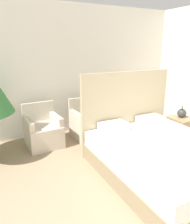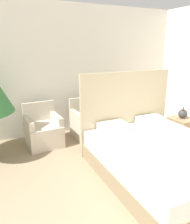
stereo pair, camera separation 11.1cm
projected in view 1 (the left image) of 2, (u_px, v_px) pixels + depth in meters
name	position (u px, v px, depth m)	size (l,w,h in m)	color
wall_back	(71.00, 70.00, 5.06)	(10.00, 0.06, 2.90)	silver
bed	(161.00, 155.00, 3.54)	(1.92, 2.25, 1.54)	#8C7A5B
armchair_near_window_left	(43.00, 133.00, 4.50)	(0.71, 0.72, 0.86)	beige
armchair_near_window_right	(88.00, 125.00, 4.94)	(0.70, 0.71, 0.86)	beige
nightstand	(180.00, 130.00, 4.69)	(0.43, 0.49, 0.54)	#937A56
table_lamp	(183.00, 104.00, 4.55)	(0.26, 0.26, 0.49)	#333333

